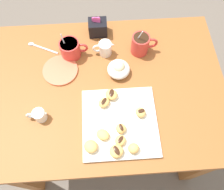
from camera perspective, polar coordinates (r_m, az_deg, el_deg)
The scene contains 26 objects.
ground_plane at distance 1.73m, azimuth -0.66°, elevation -8.90°, with size 8.00×8.00×0.00m, color #665B51.
dining_table at distance 1.18m, azimuth -0.95°, elevation -0.77°, with size 1.08×0.78×0.71m.
pastry_plate_square at distance 1.00m, azimuth 1.88°, elevation -6.68°, with size 0.31×0.31×0.02m, color white.
coffee_mug_red_left at distance 1.14m, azimuth -10.01°, elevation 10.99°, with size 0.13×0.09×0.13m.
coffee_mug_red_right at distance 1.14m, azimuth 6.97°, elevation 12.17°, with size 0.12×0.08×0.15m.
cream_pitcher_white at distance 1.14m, azimuth -1.55°, elevation 11.29°, with size 0.10×0.06×0.07m.
sugar_caddy at distance 1.22m, azimuth -3.45°, elevation 15.99°, with size 0.09×0.07×0.11m.
ice_cream_bowl at distance 1.08m, azimuth 1.61°, elevation 6.38°, with size 0.10×0.10×0.08m.
chocolate_sauce_pitcher at distance 1.03m, azimuth -17.22°, elevation -4.65°, with size 0.09×0.05×0.06m.
saucer_coral_left at distance 1.13m, azimuth -12.40°, elevation 5.86°, with size 0.16×0.16×0.01m, color #E5704C.
loose_spoon_near_saucer at distance 1.24m, azimuth -17.13°, elevation 11.06°, with size 0.15×0.08×0.01m.
beignet_0 at distance 0.99m, azimuth 6.95°, elevation -4.21°, with size 0.04×0.05×0.03m, color #E5B260.
chocolate_drizzle_0 at distance 0.97m, azimuth 7.07°, elevation -3.80°, with size 0.03×0.02×0.01m, color #381E11.
beignet_1 at distance 1.02m, azimuth -0.12°, elevation 0.10°, with size 0.05×0.06×0.03m, color #E5B260.
chocolate_drizzle_1 at distance 1.00m, azimuth -0.12°, elevation 0.56°, with size 0.03×0.02×0.01m, color #381E11.
beignet_2 at distance 0.94m, azimuth 5.24°, elevation -12.74°, with size 0.04×0.04×0.04m, color #E5B260.
beignet_3 at distance 0.96m, azimuth 2.20°, elevation -8.11°, with size 0.04×0.04×0.03m, color #E5B260.
chocolate_drizzle_3 at distance 0.95m, azimuth 2.24°, elevation -7.80°, with size 0.03×0.01×0.01m, color #381E11.
beignet_4 at distance 1.00m, azimuth -1.96°, elevation -1.88°, with size 0.05×0.04×0.03m, color #E5B260.
chocolate_drizzle_4 at distance 0.99m, azimuth -1.99°, elevation -1.49°, with size 0.04×0.02×0.01m, color #381E11.
beignet_5 at distance 0.95m, azimuth 2.04°, elevation -10.95°, with size 0.05×0.04×0.03m, color #E5B260.
chocolate_drizzle_5 at distance 0.93m, azimuth 2.07°, elevation -10.70°, with size 0.03×0.01×0.01m, color #381E11.
beignet_6 at distance 0.96m, azimuth -2.20°, elevation -9.60°, with size 0.05×0.04×0.03m, color #E5B260.
beignet_7 at distance 0.94m, azimuth 1.08°, elevation -13.47°, with size 0.05×0.05×0.03m, color #E5B260.
chocolate_drizzle_7 at distance 0.92m, azimuth 1.10°, elevation -13.23°, with size 0.04×0.02×0.01m, color #381E11.
beignet_8 at distance 0.94m, azimuth -5.12°, elevation -12.31°, with size 0.05×0.06×0.04m, color #E5B260.
Camera 1 is at (-0.01, -0.50, 1.66)m, focal length 37.80 mm.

